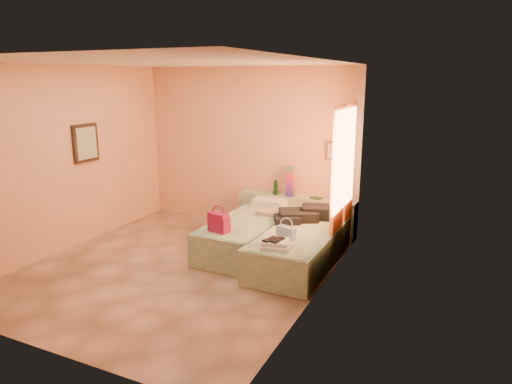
% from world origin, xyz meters
% --- Properties ---
extents(ground, '(4.50, 4.50, 0.00)m').
position_xyz_m(ground, '(0.00, 0.00, 0.00)').
color(ground, tan).
rests_on(ground, ground).
extents(room_walls, '(4.02, 4.51, 2.81)m').
position_xyz_m(room_walls, '(0.21, 0.57, 1.79)').
color(room_walls, '#ECA87D').
rests_on(room_walls, ground).
extents(headboard_ledge, '(2.05, 0.30, 0.65)m').
position_xyz_m(headboard_ledge, '(0.98, 2.10, 0.33)').
color(headboard_ledge, '#ADBA98').
rests_on(headboard_ledge, ground).
extents(bed_left, '(0.92, 2.01, 0.50)m').
position_xyz_m(bed_left, '(0.60, 1.05, 0.25)').
color(bed_left, '#B2D1A8').
rests_on(bed_left, ground).
extents(bed_right, '(0.92, 2.01, 0.50)m').
position_xyz_m(bed_right, '(1.50, 0.82, 0.25)').
color(bed_right, '#B2D1A8').
rests_on(bed_right, ground).
extents(water_bottle, '(0.09, 0.09, 0.25)m').
position_xyz_m(water_bottle, '(0.61, 2.05, 0.78)').
color(water_bottle, '#163E1C').
rests_on(water_bottle, headboard_ledge).
extents(rainbow_box, '(0.11, 0.11, 0.51)m').
position_xyz_m(rainbow_box, '(0.87, 2.07, 0.90)').
color(rainbow_box, maroon).
rests_on(rainbow_box, headboard_ledge).
extents(small_dish, '(0.14, 0.14, 0.03)m').
position_xyz_m(small_dish, '(0.55, 2.18, 0.67)').
color(small_dish, '#549A64').
rests_on(small_dish, headboard_ledge).
extents(green_book, '(0.21, 0.18, 0.03)m').
position_xyz_m(green_book, '(1.32, 2.10, 0.66)').
color(green_book, '#264829').
rests_on(green_book, headboard_ledge).
extents(flower_vase, '(0.24, 0.24, 0.29)m').
position_xyz_m(flower_vase, '(1.72, 2.18, 0.79)').
color(flower_vase, white).
rests_on(flower_vase, headboard_ledge).
extents(magenta_handbag, '(0.32, 0.21, 0.28)m').
position_xyz_m(magenta_handbag, '(0.47, 0.33, 0.64)').
color(magenta_handbag, maroon).
rests_on(magenta_handbag, bed_left).
extents(khaki_garment, '(0.40, 0.33, 0.06)m').
position_xyz_m(khaki_garment, '(0.80, 1.40, 0.53)').
color(khaki_garment, tan).
rests_on(khaki_garment, bed_left).
extents(clothes_pile, '(0.83, 0.83, 0.19)m').
position_xyz_m(clothes_pile, '(1.34, 1.32, 0.59)').
color(clothes_pile, black).
rests_on(clothes_pile, bed_right).
extents(blue_handbag, '(0.27, 0.17, 0.16)m').
position_xyz_m(blue_handbag, '(1.43, 0.47, 0.58)').
color(blue_handbag, '#4561A7').
rests_on(blue_handbag, bed_right).
extents(towel_stack, '(0.40, 0.36, 0.10)m').
position_xyz_m(towel_stack, '(1.45, 0.07, 0.55)').
color(towel_stack, silver).
rests_on(towel_stack, bed_right).
extents(sandal_pair, '(0.22, 0.26, 0.02)m').
position_xyz_m(sandal_pair, '(1.41, 0.06, 0.61)').
color(sandal_pair, black).
rests_on(sandal_pair, towel_stack).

